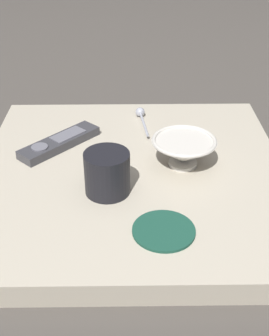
# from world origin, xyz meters

# --- Properties ---
(ground_plane) EXTENTS (6.00, 6.00, 0.00)m
(ground_plane) POSITION_xyz_m (0.00, 0.00, 0.00)
(ground_plane) COLOR #47423D
(table) EXTENTS (0.62, 0.61, 0.04)m
(table) POSITION_xyz_m (0.00, 0.00, 0.02)
(table) COLOR #B7AD99
(table) RESTS_ON ground
(cereal_bowl) EXTENTS (0.13, 0.13, 0.06)m
(cereal_bowl) POSITION_xyz_m (0.01, -0.10, 0.08)
(cereal_bowl) COLOR beige
(cereal_bowl) RESTS_ON table
(coffee_mug) EXTENTS (0.11, 0.08, 0.08)m
(coffee_mug) POSITION_xyz_m (-0.07, 0.05, 0.08)
(coffee_mug) COLOR black
(coffee_mug) RESTS_ON table
(teaspoon) EXTENTS (0.13, 0.03, 0.02)m
(teaspoon) POSITION_xyz_m (0.22, -0.02, 0.05)
(teaspoon) COLOR #A3A5B2
(teaspoon) RESTS_ON table
(tv_remote_near) EXTENTS (0.17, 0.17, 0.02)m
(tv_remote_near) POSITION_xyz_m (0.09, 0.16, 0.05)
(tv_remote_near) COLOR #38383D
(tv_remote_near) RESTS_ON table
(drink_coaster) EXTENTS (0.10, 0.10, 0.01)m
(drink_coaster) POSITION_xyz_m (-0.19, -0.05, 0.05)
(drink_coaster) COLOR #194738
(drink_coaster) RESTS_ON table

